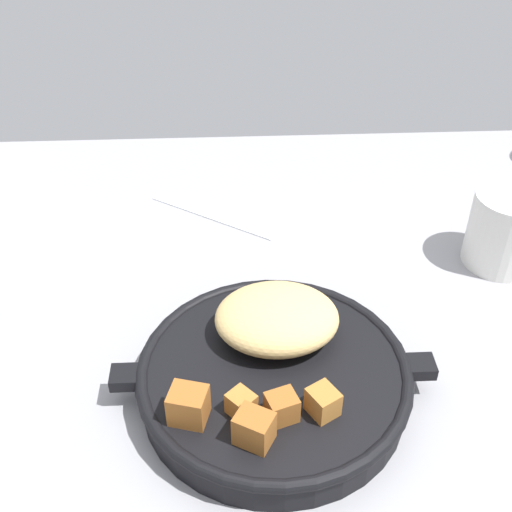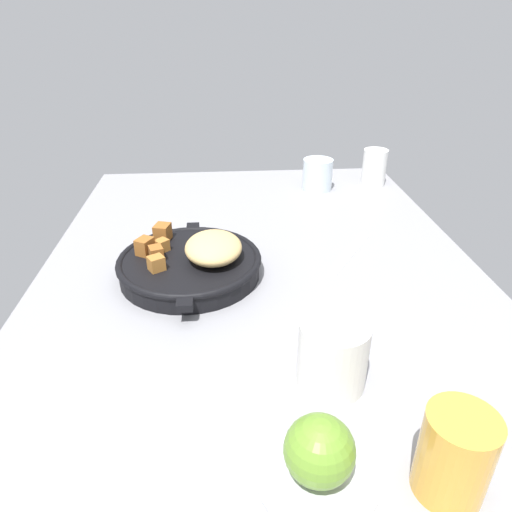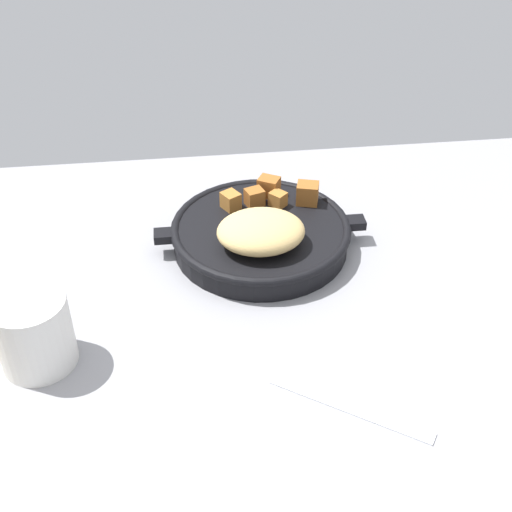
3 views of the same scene
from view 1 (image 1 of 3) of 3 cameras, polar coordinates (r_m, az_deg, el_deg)
ground_plane at (r=70.53cm, az=2.96°, el=-4.88°), size 117.84×77.75×2.40cm
cast_iron_skillet at (r=59.25cm, az=1.56°, el=-9.93°), size 28.87×24.53×7.57cm
butter_knife at (r=82.95cm, az=-3.84°, el=3.61°), size 15.83×11.43×0.36cm
ceramic_mug_white at (r=77.92cm, az=21.05°, el=2.17°), size 8.37×8.37×8.81cm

